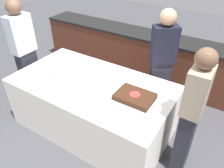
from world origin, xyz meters
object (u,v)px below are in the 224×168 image
object	(u,v)px
cake	(135,97)
person_seated_right	(191,115)
plate_stack	(47,69)
wine_glass	(54,68)
person_cutting_cake	(161,64)
person_seated_left	(25,52)

from	to	relation	value
cake	person_seated_right	world-z (taller)	person_seated_right
plate_stack	wine_glass	size ratio (longest dim) A/B	1.21
plate_stack	person_cutting_cake	bearing A→B (deg)	33.39
cake	wine_glass	bearing A→B (deg)	-174.82
wine_glass	person_seated_left	world-z (taller)	person_seated_left
wine_glass	person_seated_left	distance (m)	0.76
person_cutting_cake	person_seated_right	xyz separation A→B (m)	(0.66, -0.82, -0.04)
cake	person_cutting_cake	bearing A→B (deg)	90.00
wine_glass	person_cutting_cake	bearing A→B (deg)	37.55
person_cutting_cake	person_seated_right	bearing A→B (deg)	90.72
person_cutting_cake	plate_stack	bearing A→B (deg)	-4.92
cake	wine_glass	world-z (taller)	wine_glass
plate_stack	person_seated_right	xyz separation A→B (m)	(2.04, 0.10, 0.04)
wine_glass	person_cutting_cake	world-z (taller)	person_cutting_cake
cake	person_cutting_cake	distance (m)	0.82
person_cutting_cake	person_seated_right	distance (m)	1.05
cake	person_seated_left	world-z (taller)	person_seated_left
cake	person_seated_left	distance (m)	1.95
wine_glass	person_seated_right	xyz separation A→B (m)	(1.86, 0.11, -0.04)
wine_glass	person_seated_left	bearing A→B (deg)	171.85
plate_stack	person_seated_left	world-z (taller)	person_seated_left
plate_stack	person_seated_right	bearing A→B (deg)	2.67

